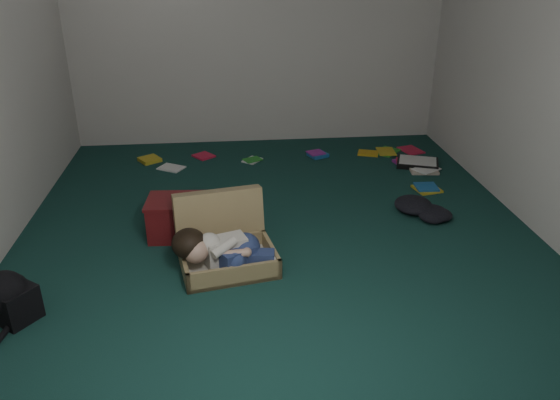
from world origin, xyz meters
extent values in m
plane|color=#133630|center=(0.00, 0.00, 0.00)|extent=(4.50, 4.50, 0.00)
plane|color=silver|center=(0.00, 2.25, 1.30)|extent=(4.50, 0.00, 4.50)
plane|color=silver|center=(0.00, -2.25, 1.30)|extent=(4.50, 0.00, 4.50)
plane|color=silver|center=(2.00, 0.00, 1.30)|extent=(0.00, 4.50, 4.50)
cube|color=#988254|center=(-0.39, -0.50, 0.07)|extent=(0.71, 0.57, 0.15)
cube|color=beige|center=(-0.39, -0.50, 0.04)|extent=(0.65, 0.50, 0.02)
cube|color=#988254|center=(-0.45, -0.20, 0.23)|extent=(0.66, 0.31, 0.47)
cube|color=beige|center=(-0.41, -0.52, 0.16)|extent=(0.31, 0.23, 0.20)
sphere|color=tan|center=(-0.60, -0.58, 0.21)|extent=(0.17, 0.17, 0.17)
ellipsoid|color=black|center=(-0.65, -0.54, 0.24)|extent=(0.23, 0.24, 0.20)
ellipsoid|color=navy|center=(-0.27, -0.48, 0.16)|extent=(0.21, 0.24, 0.20)
cube|color=navy|center=(-0.33, -0.60, 0.15)|extent=(0.26, 0.23, 0.13)
cube|color=navy|center=(-0.19, -0.58, 0.12)|extent=(0.23, 0.14, 0.10)
sphere|color=white|center=(-0.11, -0.54, 0.11)|extent=(0.10, 0.10, 0.10)
sphere|color=white|center=(-0.10, -0.60, 0.10)|extent=(0.09, 0.09, 0.09)
cylinder|color=tan|center=(-0.34, -0.63, 0.20)|extent=(0.17, 0.08, 0.06)
cube|color=#5D1215|center=(-0.77, 0.03, 0.14)|extent=(0.44, 0.36, 0.28)
cube|color=#5D1215|center=(-0.77, 0.03, 0.29)|extent=(0.46, 0.38, 0.02)
cube|color=black|center=(1.56, 1.29, 0.03)|extent=(0.49, 0.42, 0.05)
cube|color=white|center=(1.56, 1.29, 0.05)|extent=(0.43, 0.37, 0.01)
cube|color=gold|center=(-1.18, 1.69, 0.01)|extent=(0.22, 0.17, 0.02)
cube|color=red|center=(-0.62, 1.76, 0.01)|extent=(0.28, 0.27, 0.02)
cube|color=white|center=(-0.11, 1.59, 0.01)|extent=(0.22, 0.26, 0.02)
cube|color=#1D5DA0|center=(0.59, 1.66, 0.01)|extent=(0.23, 0.27, 0.02)
cube|color=gold|center=(1.14, 1.67, 0.01)|extent=(0.28, 0.26, 0.02)
cube|color=#279129|center=(1.36, 1.70, 0.01)|extent=(0.23, 0.18, 0.02)
cube|color=#9C2796|center=(1.44, 1.33, 0.01)|extent=(0.27, 0.27, 0.02)
cube|color=beige|center=(1.57, 1.12, 0.01)|extent=(0.20, 0.25, 0.02)
cube|color=gold|center=(1.44, 0.68, 0.01)|extent=(0.25, 0.27, 0.02)
cube|color=red|center=(1.63, 1.72, 0.01)|extent=(0.27, 0.25, 0.02)
cube|color=white|center=(-0.94, 1.46, 0.01)|extent=(0.25, 0.20, 0.02)
camera|label=1|loc=(-0.37, -3.74, 2.03)|focal=35.00mm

